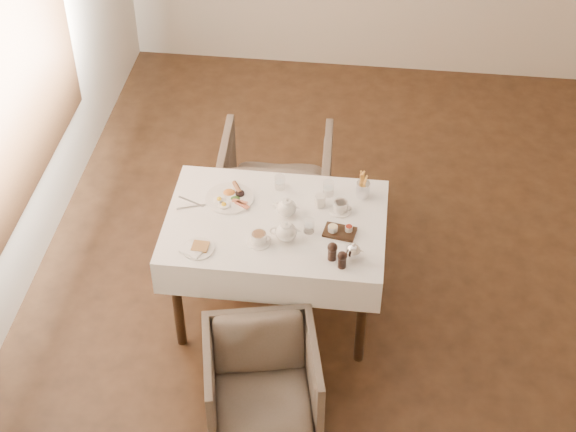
{
  "coord_description": "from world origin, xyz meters",
  "views": [
    {
      "loc": [
        -0.09,
        -4.22,
        4.17
      ],
      "look_at": [
        -0.54,
        -0.48,
        0.82
      ],
      "focal_mm": 55.0,
      "sensor_mm": 36.0,
      "label": 1
    }
  ],
  "objects_px": {
    "table": "(276,235)",
    "breakfast_plate": "(230,197)",
    "armchair_near": "(262,382)",
    "armchair_far": "(276,185)",
    "teapot_centre": "(287,207)"
  },
  "relations": [
    {
      "from": "breakfast_plate",
      "to": "teapot_centre",
      "type": "distance_m",
      "value": 0.37
    },
    {
      "from": "table",
      "to": "teapot_centre",
      "type": "height_order",
      "value": "teapot_centre"
    },
    {
      "from": "armchair_far",
      "to": "teapot_centre",
      "type": "distance_m",
      "value": 0.91
    },
    {
      "from": "armchair_far",
      "to": "armchair_near",
      "type": "bearing_deg",
      "value": 92.06
    },
    {
      "from": "teapot_centre",
      "to": "armchair_far",
      "type": "bearing_deg",
      "value": 107.65
    },
    {
      "from": "armchair_near",
      "to": "armchair_far",
      "type": "distance_m",
      "value": 1.62
    },
    {
      "from": "armchair_near",
      "to": "breakfast_plate",
      "type": "relative_size",
      "value": 2.19
    },
    {
      "from": "table",
      "to": "breakfast_plate",
      "type": "relative_size",
      "value": 4.45
    },
    {
      "from": "table",
      "to": "breakfast_plate",
      "type": "distance_m",
      "value": 0.36
    },
    {
      "from": "armchair_near",
      "to": "armchair_far",
      "type": "xyz_separation_m",
      "value": [
        -0.13,
        1.62,
        0.06
      ]
    },
    {
      "from": "armchair_near",
      "to": "teapot_centre",
      "type": "distance_m",
      "value": 1.01
    },
    {
      "from": "armchair_near",
      "to": "armchair_far",
      "type": "relative_size",
      "value": 0.83
    },
    {
      "from": "armchair_far",
      "to": "teapot_centre",
      "type": "bearing_deg",
      "value": 99.65
    },
    {
      "from": "armchair_near",
      "to": "breakfast_plate",
      "type": "bearing_deg",
      "value": 95.72
    },
    {
      "from": "table",
      "to": "breakfast_plate",
      "type": "height_order",
      "value": "breakfast_plate"
    }
  ]
}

